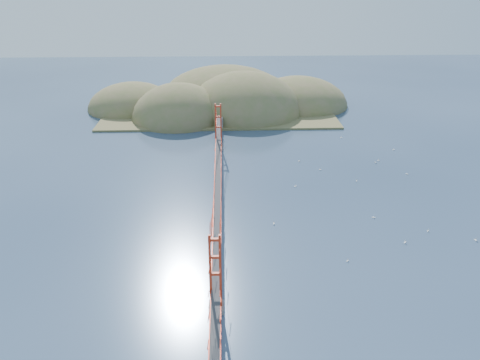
{
  "coord_description": "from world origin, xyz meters",
  "views": [
    {
      "loc": [
        1.41,
        -79.8,
        42.23
      ],
      "look_at": [
        4.26,
        0.0,
        5.24
      ],
      "focal_mm": 35.0,
      "sensor_mm": 36.0,
      "label": 1
    }
  ],
  "objects_px": {
    "bridge": "(217,171)",
    "sailboat_2": "(374,217)",
    "sailboat_0": "(274,223)",
    "sailboat_1": "(320,169)"
  },
  "relations": [
    {
      "from": "sailboat_1",
      "to": "sailboat_2",
      "type": "bearing_deg",
      "value": -75.81
    },
    {
      "from": "sailboat_0",
      "to": "sailboat_1",
      "type": "distance_m",
      "value": 27.02
    },
    {
      "from": "sailboat_0",
      "to": "sailboat_1",
      "type": "height_order",
      "value": "sailboat_0"
    },
    {
      "from": "bridge",
      "to": "sailboat_2",
      "type": "distance_m",
      "value": 29.98
    },
    {
      "from": "sailboat_1",
      "to": "sailboat_0",
      "type": "bearing_deg",
      "value": -118.52
    },
    {
      "from": "sailboat_1",
      "to": "bridge",
      "type": "bearing_deg",
      "value": -145.25
    },
    {
      "from": "sailboat_0",
      "to": "sailboat_1",
      "type": "relative_size",
      "value": 1.04
    },
    {
      "from": "bridge",
      "to": "sailboat_2",
      "type": "relative_size",
      "value": 132.87
    },
    {
      "from": "sailboat_2",
      "to": "sailboat_1",
      "type": "height_order",
      "value": "sailboat_2"
    },
    {
      "from": "bridge",
      "to": "sailboat_2",
      "type": "xyz_separation_m",
      "value": [
        28.52,
        -6.2,
        -6.85
      ]
    }
  ]
}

